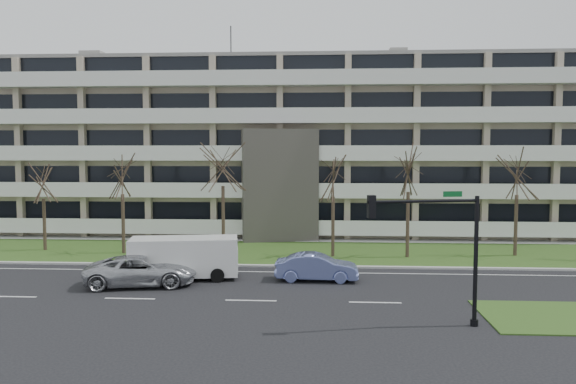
# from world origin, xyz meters

# --- Properties ---
(ground) EXTENTS (160.00, 160.00, 0.00)m
(ground) POSITION_xyz_m (0.00, 0.00, 0.00)
(ground) COLOR black
(ground) RESTS_ON ground
(grass_verge) EXTENTS (90.00, 10.00, 0.06)m
(grass_verge) POSITION_xyz_m (0.00, 13.00, 0.03)
(grass_verge) COLOR #2E501A
(grass_verge) RESTS_ON ground
(curb) EXTENTS (90.00, 0.35, 0.12)m
(curb) POSITION_xyz_m (0.00, 8.00, 0.06)
(curb) COLOR #B2B2AD
(curb) RESTS_ON ground
(sidewalk) EXTENTS (90.00, 2.00, 0.08)m
(sidewalk) POSITION_xyz_m (0.00, 18.50, 0.04)
(sidewalk) COLOR #B2B2AD
(sidewalk) RESTS_ON ground
(grass_median) EXTENTS (7.00, 5.00, 0.06)m
(grass_median) POSITION_xyz_m (14.00, -2.00, 0.03)
(grass_median) COLOR #2E501A
(grass_median) RESTS_ON ground
(lane_edge_line) EXTENTS (90.00, 0.12, 0.01)m
(lane_edge_line) POSITION_xyz_m (0.00, 6.50, 0.01)
(lane_edge_line) COLOR white
(lane_edge_line) RESTS_ON ground
(apartment_building) EXTENTS (60.50, 15.10, 18.75)m
(apartment_building) POSITION_xyz_m (-0.01, 25.32, 7.61)
(apartment_building) COLOR tan
(apartment_building) RESTS_ON ground
(silver_pickup) EXTENTS (6.27, 3.74, 1.63)m
(silver_pickup) POSITION_xyz_m (-6.30, 2.71, 0.82)
(silver_pickup) COLOR #AFB1B7
(silver_pickup) RESTS_ON ground
(blue_sedan) EXTENTS (4.68, 1.73, 1.53)m
(blue_sedan) POSITION_xyz_m (3.15, 4.44, 0.76)
(blue_sedan) COLOR #7B89D5
(blue_sedan) RESTS_ON ground
(white_van) EXTENTS (6.32, 3.21, 2.34)m
(white_van) POSITION_xyz_m (-4.30, 4.48, 1.40)
(white_van) COLOR white
(white_van) RESTS_ON ground
(traffic_signal) EXTENTS (4.74, 1.42, 5.63)m
(traffic_signal) POSITION_xyz_m (8.22, -3.74, 3.64)
(traffic_signal) COLOR black
(traffic_signal) RESTS_ON ground
(tree_1) EXTENTS (3.41, 3.41, 6.82)m
(tree_1) POSITION_xyz_m (-16.71, 12.71, 5.30)
(tree_1) COLOR #382B21
(tree_1) RESTS_ON ground
(tree_2) EXTENTS (3.77, 3.77, 7.55)m
(tree_2) POSITION_xyz_m (-10.56, 11.88, 5.87)
(tree_2) COLOR #382B21
(tree_2) RESTS_ON ground
(tree_3) EXTENTS (4.30, 4.30, 8.61)m
(tree_3) POSITION_xyz_m (-3.46, 12.01, 6.70)
(tree_3) COLOR #382B21
(tree_3) RESTS_ON ground
(tree_4) EXTENTS (3.72, 3.72, 7.45)m
(tree_4) POSITION_xyz_m (4.20, 11.51, 5.79)
(tree_4) COLOR #382B21
(tree_4) RESTS_ON ground
(tree_5) EXTENTS (4.02, 4.02, 8.04)m
(tree_5) POSITION_xyz_m (9.25, 11.50, 6.25)
(tree_5) COLOR #382B21
(tree_5) RESTS_ON ground
(tree_6) EXTENTS (3.79, 3.79, 7.58)m
(tree_6) POSITION_xyz_m (16.78, 12.56, 5.89)
(tree_6) COLOR #382B21
(tree_6) RESTS_ON ground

